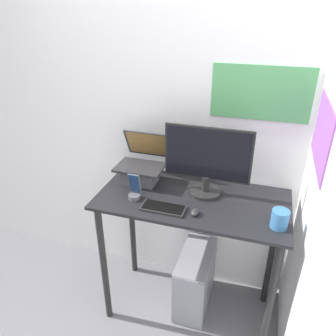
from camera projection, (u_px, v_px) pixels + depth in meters
wall_back at (208, 124)px, 2.14m from camera, size 6.00×0.06×2.60m
wall_side_right at (329, 189)px, 1.41m from camera, size 0.06×6.00×2.60m
desk at (192, 222)px, 2.07m from camera, size 1.15×0.57×0.95m
laptop at (141, 169)px, 2.14m from camera, size 0.31×0.30×0.31m
monitor at (207, 162)px, 1.94m from camera, size 0.52×0.19×0.43m
keyboard at (163, 208)px, 1.88m from camera, size 0.26×0.12×0.02m
mouse at (195, 212)px, 1.82m from camera, size 0.04×0.07×0.03m
cell_phone at (135, 192)px, 1.96m from camera, size 0.07×0.07×0.17m
computer_tower at (195, 279)px, 2.37m from camera, size 0.22×0.47×0.45m
mug at (280, 219)px, 1.71m from camera, size 0.09×0.09×0.10m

